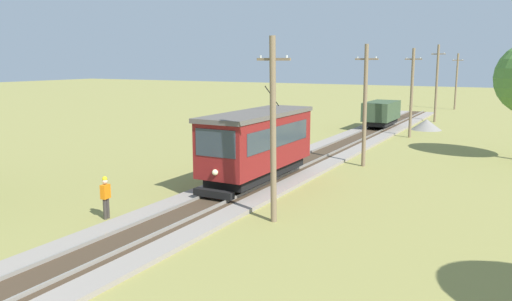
% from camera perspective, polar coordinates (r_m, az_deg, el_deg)
% --- Properties ---
extents(red_tram, '(2.60, 8.54, 4.79)m').
position_cam_1_polar(red_tram, '(25.87, 0.20, 0.82)').
color(red_tram, maroon).
rests_on(red_tram, rail_right).
extents(freight_car, '(2.40, 5.20, 2.31)m').
position_cam_1_polar(freight_car, '(48.76, 14.04, 4.16)').
color(freight_car, '#384C33').
rests_on(freight_car, rail_right).
extents(utility_pole_near_tram, '(1.40, 0.46, 7.33)m').
position_cam_1_polar(utility_pole_near_tram, '(19.50, 1.96, 2.40)').
color(utility_pole_near_tram, '#7A664C').
rests_on(utility_pole_near_tram, ground).
extents(utility_pole_mid, '(1.40, 0.43, 7.38)m').
position_cam_1_polar(utility_pole_mid, '(30.96, 12.28, 5.09)').
color(utility_pole_mid, '#7A664C').
rests_on(utility_pole_mid, ground).
extents(utility_pole_far, '(1.40, 0.36, 7.43)m').
position_cam_1_polar(utility_pole_far, '(43.98, 17.27, 6.33)').
color(utility_pole_far, '#7A664C').
rests_on(utility_pole_far, ground).
extents(utility_pole_distant, '(1.40, 0.54, 8.06)m').
position_cam_1_polar(utility_pole_distant, '(56.19, 19.84, 7.24)').
color(utility_pole_distant, '#7A664C').
rests_on(utility_pole_distant, ground).
extents(utility_pole_horizon, '(1.40, 0.28, 7.37)m').
position_cam_1_polar(utility_pole_horizon, '(71.96, 21.81, 7.35)').
color(utility_pole_horizon, '#7A664C').
rests_on(utility_pole_horizon, ground).
extents(gravel_pile, '(2.79, 2.79, 1.01)m').
position_cam_1_polar(gravel_pile, '(49.73, 18.79, 2.81)').
color(gravel_pile, gray).
rests_on(gravel_pile, ground).
extents(track_worker, '(0.28, 0.40, 1.78)m').
position_cam_1_polar(track_worker, '(21.39, -16.72, -4.92)').
color(track_worker, '#38332D').
rests_on(track_worker, ground).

